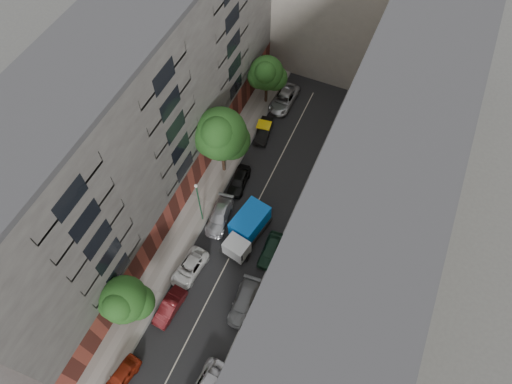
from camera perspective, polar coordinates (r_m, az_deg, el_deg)
The scene contains 21 objects.
ground at distance 48.27m, azimuth -0.79°, elevation -3.24°, with size 120.00×120.00×0.00m, color #4C4C49.
road_surface at distance 48.26m, azimuth -0.79°, elevation -3.24°, with size 8.00×44.00×0.02m, color black.
sidewalk_left at distance 49.64m, azimuth -6.60°, elevation -0.95°, with size 3.00×44.00×0.15m, color gray.
sidewalk_right at distance 47.37m, azimuth 5.32°, elevation -5.52°, with size 3.00×44.00×0.15m, color gray.
building_left at distance 43.89m, azimuth -14.31°, elevation 8.31°, with size 8.00×44.00×20.00m, color #454240.
building_right at distance 38.55m, azimuth 14.13°, elevation -1.69°, with size 8.00×44.00×20.00m, color #B2A88B.
tarp_truck at distance 45.86m, azimuth -1.22°, elevation -4.69°, with size 3.51×6.52×2.84m.
car_left_0 at distance 43.77m, azimuth -16.51°, elevation -21.25°, with size 1.59×3.96×1.35m, color maroon.
car_left_1 at distance 44.43m, azimuth -10.74°, elevation -13.93°, with size 1.43×4.10×1.35m, color #4B0F11.
car_left_2 at distance 45.55m, azimuth -8.32°, elevation -9.39°, with size 2.12×4.60×1.28m, color silver.
car_left_3 at distance 47.70m, azimuth -4.58°, elevation -3.02°, with size 2.00×4.92×1.43m, color #B3B3B8.
car_left_4 at distance 49.89m, azimuth -2.14°, elevation 1.42°, with size 1.69×4.20×1.43m, color black.
car_left_5 at distance 54.13m, azimuth 0.98°, elevation 7.65°, with size 1.45×4.15×1.37m, color black.
car_left_6 at distance 57.52m, azimuth 3.50°, elevation 11.52°, with size 2.49×5.40×1.50m, color #B6B7BB.
car_right_1 at distance 43.81m, azimuth -1.49°, elevation -13.62°, with size 2.01×4.94×1.43m, color slate.
car_right_2 at distance 45.79m, azimuth 1.85°, elevation -7.31°, with size 1.70×4.22×1.44m, color black.
tree_near at distance 41.42m, azimuth -16.12°, elevation -13.01°, with size 4.59×4.21×6.57m.
tree_mid at distance 46.63m, azimuth -4.40°, elevation 7.00°, with size 5.72×5.50×9.15m.
tree_far at distance 54.83m, azimuth 1.37°, elevation 14.46°, with size 4.54×4.15×6.74m.
lamp_post at distance 44.93m, azimuth -7.19°, elevation -0.86°, with size 0.36×0.36×6.52m.
pedestrian at distance 48.41m, azimuth 5.77°, elevation -1.24°, with size 0.57×0.37×1.55m, color black.
Camera 1 is at (10.00, -21.14, 42.23)m, focal length 32.00 mm.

